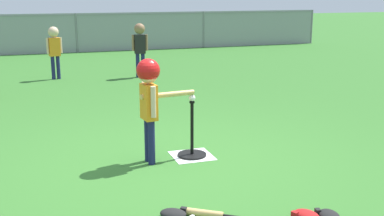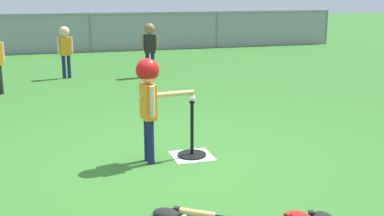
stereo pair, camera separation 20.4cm
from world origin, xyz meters
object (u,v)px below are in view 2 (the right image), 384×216
Objects in this scene: spare_bat_wood at (205,215)px; fielder_deep_left at (65,45)px; batter_child at (149,89)px; glove_near_bats at (166,213)px; baseball_on_tee at (192,98)px; batting_tee at (192,148)px; fielder_deep_right at (150,43)px.

fielder_deep_left is at bearing 96.78° from spare_bat_wood.
glove_near_bats is (-0.14, -1.32, -0.76)m from batter_child.
baseball_on_tee is at bearing 65.67° from glove_near_bats.
baseball_on_tee is at bearing 6.52° from batter_child.
batting_tee is 8.44× the size of baseball_on_tee.
glove_near_bats is (-0.62, -1.37, -0.06)m from batting_tee.
baseball_on_tee is (0.00, 0.00, 0.57)m from batting_tee.
batter_child is at bearing -173.48° from batting_tee.
baseball_on_tee is at bearing -96.40° from fielder_deep_right.
fielder_deep_right is at bearing -10.75° from fielder_deep_left.
batter_child is 5.54m from fielder_deep_left.
baseball_on_tee is at bearing -78.11° from fielder_deep_left.
glove_near_bats is at bearing -100.43° from fielder_deep_right.
spare_bat_wood is at bearing -83.22° from fielder_deep_left.
spare_bat_wood is (-0.90, -6.59, -0.70)m from fielder_deep_right.
fielder_deep_left reaches higher than baseball_on_tee.
glove_near_bats is at bearing 161.00° from spare_bat_wood.
baseball_on_tee is at bearing 0.00° from batting_tee.
fielder_deep_right is (0.57, 5.11, 0.07)m from baseball_on_tee.
glove_near_bats is (-0.62, -1.37, -0.63)m from baseball_on_tee.
batter_child reaches higher than baseball_on_tee.
fielder_deep_right reaches higher than spare_bat_wood.
batting_tee is 0.58× the size of fielder_deep_left.
baseball_on_tee is 5.15m from fielder_deep_right.
batting_tee is 0.56× the size of batter_child.
spare_bat_wood is (0.16, -1.42, -0.77)m from batter_child.
fielder_deep_left is (-0.66, 5.49, -0.10)m from batter_child.
batting_tee is 0.57m from baseball_on_tee.
batting_tee reaches higher than spare_bat_wood.
glove_near_bats is (-0.30, 0.10, 0.01)m from spare_bat_wood.
fielder_deep_right is at bearing 82.25° from spare_bat_wood.
fielder_deep_right is at bearing 83.60° from baseball_on_tee.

